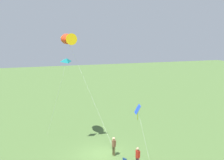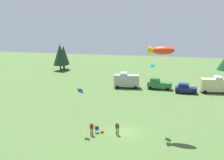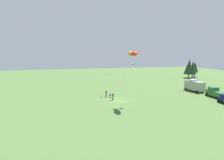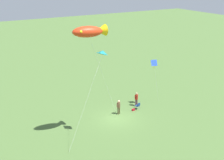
% 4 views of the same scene
% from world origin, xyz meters
% --- Properties ---
extents(ground_plane, '(160.00, 160.00, 0.00)m').
position_xyz_m(ground_plane, '(0.00, 0.00, 0.00)').
color(ground_plane, '#486732').
extents(person_kite_flyer, '(0.52, 0.41, 1.74)m').
position_xyz_m(person_kite_flyer, '(-0.81, -0.90, 1.02)').
color(person_kite_flyer, '#484226').
rests_on(person_kite_flyer, ground).
extents(folding_chair, '(0.61, 0.61, 0.82)m').
position_xyz_m(folding_chair, '(-3.50, -0.92, 0.49)').
color(folding_chair, navy).
rests_on(folding_chair, ground).
extents(person_spectator, '(0.51, 0.40, 1.74)m').
position_xyz_m(person_spectator, '(-3.89, -1.81, 1.02)').
color(person_spectator, '#532E3F').
rests_on(person_spectator, ground).
extents(backpack_on_grass, '(0.34, 0.26, 0.22)m').
position_xyz_m(backpack_on_grass, '(-2.81, -0.84, 0.11)').
color(backpack_on_grass, '#A31820').
rests_on(backpack_on_grass, ground).
extents(kite_large_fish, '(6.49, 3.97, 11.08)m').
position_xyz_m(kite_large_fish, '(3.99, 2.02, 10.53)').
color(kite_large_fish, red).
rests_on(kite_large_fish, ground).
extents(kite_diamond_blue, '(1.97, 1.05, 5.79)m').
position_xyz_m(kite_diamond_blue, '(-5.67, -0.92, 5.30)').
color(kite_diamond_blue, blue).
rests_on(kite_diamond_blue, ground).
extents(kite_delta_teal, '(4.90, 1.95, 8.83)m').
position_xyz_m(kite_delta_teal, '(3.01, 2.41, 8.53)').
color(kite_delta_teal, teal).
rests_on(kite_delta_teal, ground).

